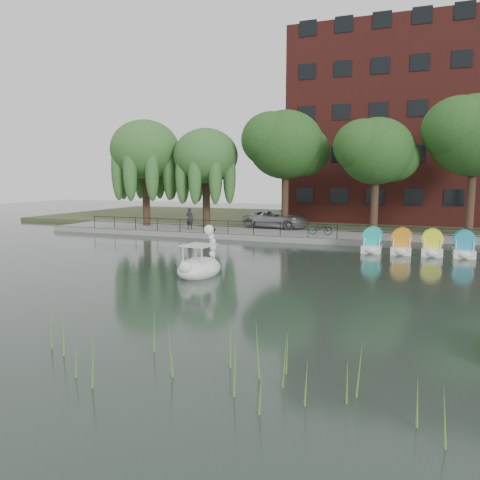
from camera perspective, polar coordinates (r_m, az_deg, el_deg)
The scene contains 17 objects.
ground_plane at distance 21.06m, azimuth -5.19°, elevation -4.79°, with size 120.00×120.00×0.00m, color #313F38.
promenade at distance 35.89m, azimuth 6.13°, elevation 0.65°, with size 40.00×6.00×0.40m, color gray.
kerb at distance 33.07m, azimuth 4.82°, elevation 0.08°, with size 40.00×0.25×0.40m, color gray.
land_strip at distance 49.49m, azimuth 10.31°, elevation 2.45°, with size 60.00×22.00×0.36m, color #47512D.
railing at distance 33.15m, azimuth 4.93°, elevation 1.74°, with size 32.00×0.05×1.00m.
apartment_building at distance 48.70m, azimuth 18.89°, elevation 12.90°, with size 20.00×10.07×18.00m.
willow_left at distance 41.43m, azimuth -11.51°, elevation 10.71°, with size 5.88×5.88×9.01m.
willow_mid at distance 39.19m, azimuth -4.18°, elevation 10.11°, with size 5.32×5.32×8.15m.
broadleaf_center at distance 37.91m, azimuth 5.58°, elevation 11.42°, with size 6.00×6.00×9.25m.
broadleaf_right at distance 36.13m, azimuth 16.29°, elevation 10.27°, with size 5.40×5.40×8.32m.
broadleaf_far at distance 37.22m, azimuth 26.70°, elevation 11.25°, with size 6.30×6.30×9.71m.
minivan at distance 38.57m, azimuth 4.38°, elevation 2.73°, with size 6.14×2.82×1.71m, color gray.
bicycle at distance 34.40m, azimuth 9.78°, elevation 1.46°, with size 1.72×0.60×1.00m, color gray.
pedestrian at distance 37.84m, azimuth -6.15°, elevation 2.82°, with size 0.71×0.48×1.98m, color black.
swan_boat at distance 21.81m, azimuth -4.91°, elevation -3.01°, with size 1.96×2.86×2.29m.
pedal_boat_row at distance 29.70m, azimuth 24.01°, elevation -0.61°, with size 9.65×1.70×1.40m.
reed_bank at distance 12.08m, azimuth -16.89°, elevation -11.58°, with size 24.00×2.40×1.20m.
Camera 1 is at (9.12, -18.45, 4.50)m, focal length 35.00 mm.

